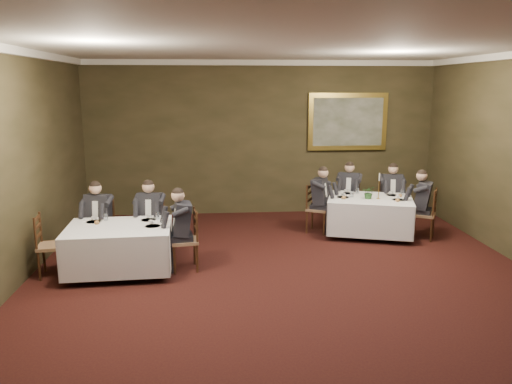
{
  "coord_description": "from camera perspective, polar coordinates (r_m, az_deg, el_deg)",
  "views": [
    {
      "loc": [
        -1.04,
        -6.42,
        2.94
      ],
      "look_at": [
        -0.37,
        1.93,
        1.15
      ],
      "focal_mm": 35.0,
      "sensor_mm": 36.0,
      "label": 1
    }
  ],
  "objects": [
    {
      "name": "diner_sec_backleft",
      "position": [
        9.11,
        -17.41,
        -3.97
      ],
      "size": [
        0.48,
        0.54,
        1.35
      ],
      "rotation": [
        0.0,
        0.0,
        2.97
      ],
      "color": "black",
      "rests_on": "chair_sec_backleft"
    },
    {
      "name": "table_second",
      "position": [
        8.27,
        -15.32,
        -5.91
      ],
      "size": [
        1.7,
        1.33,
        0.67
      ],
      "rotation": [
        0.0,
        0.0,
        0.05
      ],
      "color": "black",
      "rests_on": "ground"
    },
    {
      "name": "diner_main_endright",
      "position": [
        10.26,
        18.6,
        -2.28
      ],
      "size": [
        0.61,
        0.58,
        1.35
      ],
      "rotation": [
        0.0,
        0.0,
        1.06
      ],
      "color": "black",
      "rests_on": "chair_main_endright"
    },
    {
      "name": "chair_main_backleft",
      "position": [
        11.05,
        10.51,
        -2.05
      ],
      "size": [
        0.57,
        0.56,
        1.0
      ],
      "rotation": [
        0.0,
        0.0,
        2.75
      ],
      "color": "#836242",
      "rests_on": "ground"
    },
    {
      "name": "chair_main_backright",
      "position": [
        11.07,
        15.04,
        -2.24
      ],
      "size": [
        0.49,
        0.47,
        1.0
      ],
      "rotation": [
        0.0,
        0.0,
        3.02
      ],
      "color": "#836242",
      "rests_on": "ground"
    },
    {
      "name": "table_main",
      "position": [
        10.2,
        12.86,
        -2.38
      ],
      "size": [
        1.93,
        1.67,
        0.67
      ],
      "rotation": [
        0.0,
        0.0,
        -0.29
      ],
      "color": "black",
      "rests_on": "ground"
    },
    {
      "name": "crown_molding",
      "position": [
        6.52,
        4.8,
        16.42
      ],
      "size": [
        8.0,
        10.0,
        0.12
      ],
      "color": "white",
      "rests_on": "back_wall"
    },
    {
      "name": "chair_sec_backleft",
      "position": [
        9.18,
        -17.29,
        -5.32
      ],
      "size": [
        0.51,
        0.49,
        1.0
      ],
      "rotation": [
        0.0,
        0.0,
        2.97
      ],
      "color": "#836242",
      "rests_on": "ground"
    },
    {
      "name": "ceiling",
      "position": [
        6.53,
        4.81,
        16.94
      ],
      "size": [
        8.0,
        10.0,
        0.1
      ],
      "primitive_type": "cube",
      "color": "silver",
      "rests_on": "back_wall"
    },
    {
      "name": "back_wall",
      "position": [
        11.53,
        0.6,
        6.13
      ],
      "size": [
        8.0,
        0.1,
        3.5
      ],
      "primitive_type": "cube",
      "color": "#2E2B17",
      "rests_on": "ground"
    },
    {
      "name": "place_setting_table_second",
      "position": [
        8.59,
        -17.68,
        -2.98
      ],
      "size": [
        0.33,
        0.31,
        0.14
      ],
      "color": "white",
      "rests_on": "table_second"
    },
    {
      "name": "chair_sec_endright",
      "position": [
        8.24,
        -8.07,
        -6.86
      ],
      "size": [
        0.48,
        0.5,
        1.0
      ],
      "rotation": [
        0.0,
        0.0,
        1.72
      ],
      "color": "#836242",
      "rests_on": "ground"
    },
    {
      "name": "place_setting_table_main",
      "position": [
        10.49,
        10.77,
        0.05
      ],
      "size": [
        0.33,
        0.31,
        0.14
      ],
      "color": "white",
      "rests_on": "table_main"
    },
    {
      "name": "centerpiece",
      "position": [
        10.02,
        12.79,
        0.02
      ],
      "size": [
        0.31,
        0.29,
        0.27
      ],
      "primitive_type": "imported",
      "rotation": [
        0.0,
        0.0,
        -0.39
      ],
      "color": "#2D5926",
      "rests_on": "table_main"
    },
    {
      "name": "chair_sec_endleft",
      "position": [
        8.53,
        -22.21,
        -7.02
      ],
      "size": [
        0.47,
        0.49,
        1.0
      ],
      "rotation": [
        0.0,
        0.0,
        -1.44
      ],
      "color": "#836242",
      "rests_on": "ground"
    },
    {
      "name": "chair_main_endleft",
      "position": [
        10.27,
        7.04,
        -3.02
      ],
      "size": [
        0.58,
        0.58,
        1.0
      ],
      "rotation": [
        0.0,
        0.0,
        -2.05
      ],
      "color": "#836242",
      "rests_on": "ground"
    },
    {
      "name": "diner_main_backleft",
      "position": [
        10.99,
        10.55,
        -0.91
      ],
      "size": [
        0.55,
        0.6,
        1.35
      ],
      "rotation": [
        0.0,
        0.0,
        2.75
      ],
      "color": "black",
      "rests_on": "chair_main_backleft"
    },
    {
      "name": "ground",
      "position": [
        7.14,
        4.3,
        -12.3
      ],
      "size": [
        10.0,
        10.0,
        0.0
      ],
      "primitive_type": "plane",
      "color": "black",
      "rests_on": "ground"
    },
    {
      "name": "diner_main_backright",
      "position": [
        11.01,
        15.11,
        -1.11
      ],
      "size": [
        0.45,
        0.52,
        1.35
      ],
      "rotation": [
        0.0,
        0.0,
        3.02
      ],
      "color": "black",
      "rests_on": "chair_main_backright"
    },
    {
      "name": "chair_sec_backright",
      "position": [
        9.07,
        -11.81,
        -5.23
      ],
      "size": [
        0.49,
        0.47,
        1.0
      ],
      "rotation": [
        0.0,
        0.0,
        3.03
      ],
      "color": "#836242",
      "rests_on": "ground"
    },
    {
      "name": "painting",
      "position": [
        11.78,
        10.42,
        7.9
      ],
      "size": [
        1.83,
        0.09,
        1.31
      ],
      "color": "gold",
      "rests_on": "back_wall"
    },
    {
      "name": "diner_main_endleft",
      "position": [
        10.21,
        7.13,
        -1.79
      ],
      "size": [
        0.61,
        0.58,
        1.35
      ],
      "rotation": [
        0.0,
        0.0,
        -2.05
      ],
      "color": "black",
      "rests_on": "chair_main_endleft"
    },
    {
      "name": "candlestick",
      "position": [
        10.04,
        13.85,
        0.32
      ],
      "size": [
        0.08,
        0.08,
        0.53
      ],
      "color": "#AF7F35",
      "rests_on": "table_main"
    },
    {
      "name": "diner_sec_backright",
      "position": [
        8.99,
        -11.89,
        -3.86
      ],
      "size": [
        0.45,
        0.52,
        1.35
      ],
      "rotation": [
        0.0,
        0.0,
        3.03
      ],
      "color": "black",
      "rests_on": "chair_sec_backright"
    },
    {
      "name": "chair_main_endright",
      "position": [
        10.31,
        18.58,
        -3.51
      ],
      "size": [
        0.58,
        0.59,
        1.0
      ],
      "rotation": [
        0.0,
        0.0,
        1.06
      ],
      "color": "#836242",
      "rests_on": "ground"
    },
    {
      "name": "diner_sec_endright",
      "position": [
        8.17,
        -8.2,
        -5.35
      ],
      "size": [
        0.53,
        0.47,
        1.35
      ],
      "rotation": [
        0.0,
        0.0,
        1.72
      ],
      "color": "black",
      "rests_on": "chair_sec_endright"
    }
  ]
}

